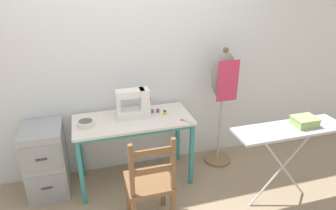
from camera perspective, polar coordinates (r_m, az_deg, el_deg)
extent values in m
plane|color=gray|center=(3.26, -5.15, -16.67)|extent=(14.00, 14.00, 0.00)
cube|color=silver|center=(3.20, -8.23, 8.47)|extent=(10.00, 0.05, 2.55)
cube|color=silver|center=(3.08, -6.68, -2.83)|extent=(1.20, 0.55, 0.02)
cube|color=teal|center=(2.88, -5.82, -5.43)|extent=(1.12, 0.03, 0.04)
cube|color=teal|center=(3.04, -16.21, -12.35)|extent=(0.04, 0.04, 0.73)
cube|color=teal|center=(3.19, 4.49, -9.43)|extent=(0.04, 0.04, 0.73)
cube|color=teal|center=(3.44, -16.40, -7.82)|extent=(0.04, 0.04, 0.73)
cube|color=teal|center=(3.57, 1.84, -5.46)|extent=(0.04, 0.04, 0.73)
cube|color=white|center=(3.10, -6.63, -1.54)|extent=(0.33, 0.17, 0.08)
cube|color=white|center=(3.06, -4.55, 1.23)|extent=(0.09, 0.14, 0.22)
cube|color=white|center=(3.01, -7.25, 2.21)|extent=(0.28, 0.13, 0.07)
cube|color=white|center=(3.03, -9.46, 0.06)|extent=(0.04, 0.09, 0.15)
cylinder|color=#B22D2D|center=(3.07, -3.58, 1.34)|extent=(0.02, 0.06, 0.06)
cylinder|color=#99999E|center=(3.01, -4.62, 3.33)|extent=(0.01, 0.01, 0.02)
cylinder|color=silver|center=(3.01, -15.37, -3.38)|extent=(0.17, 0.17, 0.05)
cylinder|color=gray|center=(3.00, -15.42, -2.98)|extent=(0.14, 0.14, 0.01)
cube|color=silver|center=(2.99, 3.96, -3.19)|extent=(0.09, 0.09, 0.00)
cube|color=silver|center=(2.98, 3.80, -3.31)|extent=(0.07, 0.11, 0.00)
torus|color=#DB511E|center=(3.02, 2.64, -2.89)|extent=(0.03, 0.03, 0.01)
torus|color=#DB511E|center=(3.02, 2.69, -2.86)|extent=(0.03, 0.03, 0.01)
cylinder|color=#2875C1|center=(3.17, -2.99, -1.22)|extent=(0.03, 0.03, 0.03)
cylinder|color=beige|center=(3.17, -3.00, -0.98)|extent=(0.04, 0.04, 0.00)
cylinder|color=beige|center=(3.18, -2.99, -1.47)|extent=(0.04, 0.04, 0.00)
cylinder|color=purple|center=(3.18, -1.95, -1.16)|extent=(0.03, 0.03, 0.03)
cylinder|color=beige|center=(3.17, -1.95, -0.92)|extent=(0.04, 0.04, 0.00)
cylinder|color=beige|center=(3.19, -1.94, -1.39)|extent=(0.04, 0.04, 0.00)
cylinder|color=yellow|center=(3.13, -0.63, -1.47)|extent=(0.04, 0.04, 0.04)
cylinder|color=beige|center=(3.13, -0.63, -1.18)|extent=(0.04, 0.04, 0.00)
cylinder|color=beige|center=(3.14, -0.62, -1.76)|extent=(0.04, 0.04, 0.00)
cube|color=brown|center=(2.71, -3.63, -14.39)|extent=(0.40, 0.38, 0.04)
cube|color=brown|center=(2.95, -7.59, -16.52)|extent=(0.04, 0.04, 0.42)
cube|color=brown|center=(3.00, -0.94, -15.47)|extent=(0.04, 0.04, 0.42)
cube|color=brown|center=(2.40, -6.96, -12.42)|extent=(0.04, 0.04, 0.48)
cube|color=brown|center=(2.46, 1.00, -11.19)|extent=(0.04, 0.04, 0.48)
cube|color=brown|center=(2.34, -2.99, -8.96)|extent=(0.34, 0.02, 0.06)
cube|color=brown|center=(2.44, -2.91, -12.28)|extent=(0.34, 0.02, 0.06)
cube|color=#93999E|center=(3.33, -22.18, -9.68)|extent=(0.39, 0.46, 0.74)
cube|color=gray|center=(3.04, -22.98, -9.47)|extent=(0.36, 0.01, 0.27)
cube|color=#333338|center=(3.03, -22.99, -9.57)|extent=(0.10, 0.01, 0.02)
cube|color=gray|center=(3.23, -22.03, -14.36)|extent=(0.36, 0.01, 0.27)
cube|color=#333338|center=(3.22, -22.04, -14.47)|extent=(0.10, 0.01, 0.02)
cylinder|color=#846647|center=(3.79, 9.33, -10.10)|extent=(0.32, 0.32, 0.03)
cylinder|color=#ADA89E|center=(3.56, 9.81, -4.05)|extent=(0.03, 0.03, 0.87)
ellipsoid|color=gray|center=(3.32, 10.56, 5.53)|extent=(0.28, 0.20, 0.54)
sphere|color=brown|center=(3.24, 10.93, 10.27)|extent=(0.06, 0.06, 0.06)
cube|color=#C63356|center=(3.24, 11.35, 4.49)|extent=(0.24, 0.01, 0.45)
cube|color=#ADB2B7|center=(2.94, 22.19, -4.27)|extent=(1.05, 0.31, 0.02)
cylinder|color=#B7B7BC|center=(3.14, 21.02, -10.93)|extent=(0.65, 0.02, 0.81)
cylinder|color=#B7B7BC|center=(3.14, 21.02, -10.93)|extent=(0.65, 0.02, 0.81)
cube|color=#8EB266|center=(3.02, 24.56, -2.91)|extent=(0.21, 0.16, 0.07)
cube|color=#9DC470|center=(3.00, 24.70, -2.21)|extent=(0.22, 0.17, 0.01)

